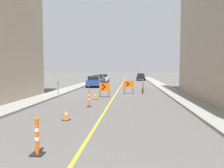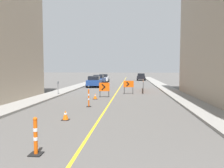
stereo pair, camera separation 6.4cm
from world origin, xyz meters
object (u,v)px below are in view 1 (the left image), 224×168
at_px(parked_car_curb_mid, 99,79).
at_px(parked_car_opposite_side, 141,77).
at_px(parked_car_curb_near, 94,81).
at_px(parking_meter_near_curb, 58,85).
at_px(arrow_barricade_secondary, 129,85).
at_px(delineator_post_rear, 89,99).
at_px(traffic_cone_third, 95,96).
at_px(traffic_cone_second, 66,115).
at_px(arrow_barricade_primary, 104,87).
at_px(delineator_post_front, 37,139).
at_px(parked_car_curb_far, 103,78).

relative_size(parked_car_curb_mid, parked_car_opposite_side, 0.99).
distance_m(parked_car_curb_near, parking_meter_near_curb, 10.61).
bearing_deg(arrow_barricade_secondary, delineator_post_rear, -113.65).
bearing_deg(parked_car_opposite_side, traffic_cone_third, -96.58).
bearing_deg(traffic_cone_second, parked_car_curb_mid, 94.94).
bearing_deg(parked_car_opposite_side, traffic_cone_second, -95.04).
height_order(delineator_post_rear, arrow_barricade_primary, arrow_barricade_primary).
relative_size(traffic_cone_second, delineator_post_front, 0.44).
xyz_separation_m(arrow_barricade_primary, parked_car_opposite_side, (4.63, 30.13, -0.12)).
bearing_deg(delineator_post_rear, parked_car_opposite_side, 81.79).
xyz_separation_m(parked_car_opposite_side, parking_meter_near_curb, (-9.35, -29.20, 0.26)).
xyz_separation_m(parked_car_curb_near, parking_meter_near_curb, (-1.80, -10.45, 0.26)).
xyz_separation_m(arrow_barricade_secondary, parked_car_curb_far, (-5.16, 19.55, -0.19)).
height_order(delineator_post_front, parking_meter_near_curb, parking_meter_near_curb).
relative_size(traffic_cone_third, arrow_barricade_primary, 0.37).
relative_size(traffic_cone_second, parked_car_curb_near, 0.12).
bearing_deg(parked_car_opposite_side, parking_meter_near_curb, -104.80).
bearing_deg(parked_car_curb_mid, parking_meter_near_curb, -93.27).
height_order(arrow_barricade_secondary, parked_car_curb_near, parked_car_curb_near).
xyz_separation_m(parked_car_curb_mid, parking_meter_near_curb, (-1.56, -16.44, 0.26)).
bearing_deg(parked_car_opposite_side, delineator_post_rear, -95.25).
bearing_deg(parking_meter_near_curb, delineator_post_front, -73.45).
relative_size(traffic_cone_second, parking_meter_near_curb, 0.40).
height_order(delineator_post_rear, parked_car_curb_near, parked_car_curb_near).
distance_m(delineator_post_front, arrow_barricade_primary, 13.61).
xyz_separation_m(traffic_cone_third, parking_meter_near_curb, (-4.07, 2.19, 0.81)).
relative_size(parked_car_curb_far, parked_car_opposite_side, 1.00).
xyz_separation_m(arrow_barricade_primary, parked_car_curb_far, (-2.97, 22.47, -0.12)).
height_order(traffic_cone_second, parked_car_curb_far, parked_car_curb_far).
xyz_separation_m(traffic_cone_third, parked_car_curb_near, (-2.27, 12.64, 0.55)).
bearing_deg(traffic_cone_second, arrow_barricade_secondary, 75.64).
bearing_deg(parked_car_curb_mid, delineator_post_rear, -80.96).
xyz_separation_m(traffic_cone_second, delineator_post_front, (0.47, -4.53, 0.26)).
relative_size(traffic_cone_third, parked_car_curb_near, 0.12).
xyz_separation_m(arrow_barricade_primary, parking_meter_near_curb, (-4.72, 0.92, 0.14)).
bearing_deg(parked_car_curb_far, traffic_cone_third, -86.93).
height_order(parked_car_curb_far, parked_car_opposite_side, same).
bearing_deg(arrow_barricade_secondary, parked_car_opposite_side, 79.45).
xyz_separation_m(parked_car_curb_near, parked_car_opposite_side, (7.55, 18.75, 0.00)).
xyz_separation_m(delineator_post_front, parked_car_opposite_side, (5.04, 43.72, 0.29)).
bearing_deg(parked_car_curb_near, parking_meter_near_curb, -102.33).
relative_size(delineator_post_rear, parking_meter_near_curb, 0.96).
distance_m(traffic_cone_second, arrow_barricade_primary, 9.13).
height_order(traffic_cone_second, parked_car_opposite_side, parked_car_opposite_side).
relative_size(delineator_post_rear, parked_car_curb_mid, 0.29).
height_order(parked_car_curb_mid, parking_meter_near_curb, parked_car_curb_mid).
height_order(traffic_cone_second, parked_car_curb_mid, parked_car_curb_mid).
bearing_deg(parked_car_curb_near, delineator_post_front, -86.80).
xyz_separation_m(traffic_cone_second, parked_car_curb_mid, (-2.28, 26.43, 0.55)).
xyz_separation_m(arrow_barricade_secondary, parked_car_curb_near, (-5.11, 8.45, -0.19)).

